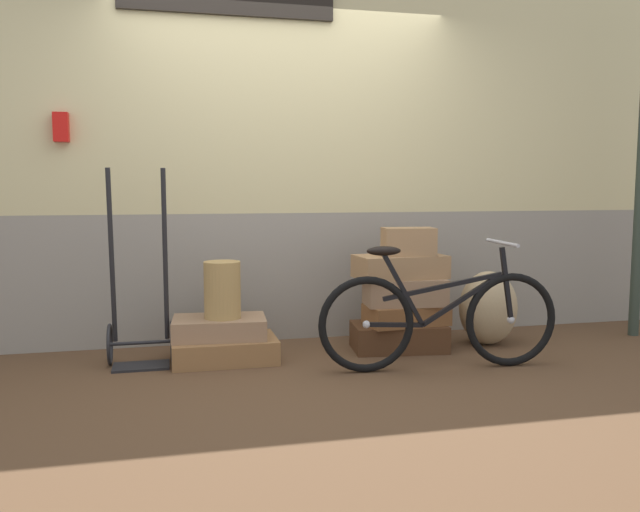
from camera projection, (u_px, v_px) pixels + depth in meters
The scene contains 13 objects.
ground at pixel (305, 369), 4.29m from camera, with size 10.24×5.20×0.06m, color #513823.
station_building at pixel (282, 158), 4.96m from camera, with size 8.24×0.74×2.77m.
suitcase_0 at pixel (224, 349), 4.38m from camera, with size 0.70×0.44×0.16m, color olive.
suitcase_1 at pixel (219, 327), 4.38m from camera, with size 0.62×0.39×0.14m, color #937051.
suitcase_2 at pixel (399, 337), 4.68m from camera, with size 0.66×0.38×0.19m, color #4C2D19.
suitcase_3 at pixel (406, 315), 4.65m from camera, with size 0.57×0.31×0.14m, color brown.
suitcase_4 at pixel (405, 292), 4.62m from camera, with size 0.57×0.28×0.19m, color #937051.
suitcase_5 at pixel (400, 266), 4.65m from camera, with size 0.63×0.34×0.16m, color #9E754C.
suitcase_6 at pixel (409, 242), 4.60m from camera, with size 0.36×0.20×0.20m, color #9E754C.
wicker_basket at pixel (222, 290), 4.35m from camera, with size 0.25×0.25×0.38m, color #A8844C.
luggage_trolley at pixel (140, 319), 4.29m from camera, with size 0.42×0.36×1.30m.
burlap_sack at pixel (488, 308), 4.83m from camera, with size 0.44×0.37×0.55m, color tan.
bicycle at pixel (439, 318), 4.16m from camera, with size 1.58×0.46×0.83m.
Camera 1 is at (-0.87, -4.09, 1.17)m, focal length 36.40 mm.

